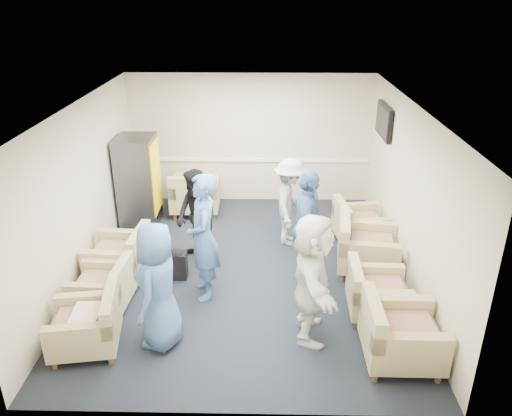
{
  "coord_description": "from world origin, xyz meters",
  "views": [
    {
      "loc": [
        0.32,
        -7.04,
        4.26
      ],
      "look_at": [
        0.17,
        0.2,
        1.03
      ],
      "focal_mm": 35.0,
      "sensor_mm": 36.0,
      "label": 1
    }
  ],
  "objects_px": {
    "armchair_left_mid": "(105,288)",
    "armchair_right_midfar": "(364,249)",
    "armchair_left_near": "(89,327)",
    "armchair_corner": "(195,196)",
    "person_back_right": "(290,202)",
    "person_mid_right": "(307,229)",
    "armchair_right_far": "(357,225)",
    "person_front_right": "(312,278)",
    "person_front_left": "(159,286)",
    "armchair_right_near": "(397,336)",
    "person_mid_left": "(203,237)",
    "armchair_right_midnear": "(374,294)",
    "vending_machine": "(139,181)",
    "person_back_left": "(197,218)",
    "armchair_left_far": "(122,257)"
  },
  "relations": [
    {
      "from": "armchair_left_far",
      "to": "person_mid_left",
      "type": "xyz_separation_m",
      "value": [
        1.37,
        -0.47,
        0.61
      ]
    },
    {
      "from": "armchair_left_near",
      "to": "armchair_right_midfar",
      "type": "bearing_deg",
      "value": 108.87
    },
    {
      "from": "person_front_left",
      "to": "person_mid_right",
      "type": "bearing_deg",
      "value": 139.25
    },
    {
      "from": "armchair_corner",
      "to": "person_mid_left",
      "type": "bearing_deg",
      "value": 99.47
    },
    {
      "from": "person_back_right",
      "to": "person_mid_right",
      "type": "xyz_separation_m",
      "value": [
        0.2,
        -1.29,
        0.12
      ]
    },
    {
      "from": "armchair_right_midfar",
      "to": "person_mid_right",
      "type": "height_order",
      "value": "person_mid_right"
    },
    {
      "from": "armchair_right_midfar",
      "to": "person_back_left",
      "type": "height_order",
      "value": "person_back_left"
    },
    {
      "from": "armchair_right_midfar",
      "to": "armchair_right_far",
      "type": "relative_size",
      "value": 1.13
    },
    {
      "from": "vending_machine",
      "to": "armchair_left_mid",
      "type": "bearing_deg",
      "value": -87.23
    },
    {
      "from": "armchair_left_mid",
      "to": "armchair_right_far",
      "type": "height_order",
      "value": "armchair_right_far"
    },
    {
      "from": "person_front_left",
      "to": "armchair_right_midnear",
      "type": "bearing_deg",
      "value": 114.67
    },
    {
      "from": "person_mid_right",
      "to": "person_front_right",
      "type": "relative_size",
      "value": 1.05
    },
    {
      "from": "armchair_right_far",
      "to": "armchair_corner",
      "type": "bearing_deg",
      "value": 60.19
    },
    {
      "from": "person_mid_right",
      "to": "person_front_left",
      "type": "bearing_deg",
      "value": 135.76
    },
    {
      "from": "armchair_corner",
      "to": "person_front_left",
      "type": "relative_size",
      "value": 0.57
    },
    {
      "from": "person_mid_right",
      "to": "person_mid_left",
      "type": "bearing_deg",
      "value": 112.97
    },
    {
      "from": "person_front_left",
      "to": "armchair_right_near",
      "type": "bearing_deg",
      "value": 95.77
    },
    {
      "from": "armchair_right_near",
      "to": "person_front_right",
      "type": "relative_size",
      "value": 0.52
    },
    {
      "from": "person_mid_left",
      "to": "person_back_left",
      "type": "relative_size",
      "value": 1.19
    },
    {
      "from": "armchair_right_midfar",
      "to": "vending_machine",
      "type": "relative_size",
      "value": 0.62
    },
    {
      "from": "person_back_right",
      "to": "person_front_right",
      "type": "relative_size",
      "value": 0.9
    },
    {
      "from": "vending_machine",
      "to": "person_mid_left",
      "type": "bearing_deg",
      "value": -58.4
    },
    {
      "from": "armchair_left_mid",
      "to": "armchair_left_far",
      "type": "bearing_deg",
      "value": -178.75
    },
    {
      "from": "armchair_left_mid",
      "to": "person_front_right",
      "type": "xyz_separation_m",
      "value": [
        2.88,
        -0.58,
        0.57
      ]
    },
    {
      "from": "armchair_corner",
      "to": "person_front_left",
      "type": "bearing_deg",
      "value": 90.58
    },
    {
      "from": "armchair_right_midnear",
      "to": "person_mid_left",
      "type": "relative_size",
      "value": 0.44
    },
    {
      "from": "armchair_left_mid",
      "to": "person_mid_right",
      "type": "bearing_deg",
      "value": 107.42
    },
    {
      "from": "armchair_right_midfar",
      "to": "armchair_corner",
      "type": "bearing_deg",
      "value": 62.1
    },
    {
      "from": "armchair_right_midnear",
      "to": "person_back_left",
      "type": "height_order",
      "value": "person_back_left"
    },
    {
      "from": "armchair_right_midnear",
      "to": "armchair_corner",
      "type": "xyz_separation_m",
      "value": [
        -2.96,
        3.39,
        0.05
      ]
    },
    {
      "from": "armchair_right_midnear",
      "to": "armchair_right_midfar",
      "type": "bearing_deg",
      "value": -0.78
    },
    {
      "from": "armchair_left_mid",
      "to": "armchair_left_far",
      "type": "distance_m",
      "value": 0.82
    },
    {
      "from": "armchair_left_near",
      "to": "armchair_corner",
      "type": "xyz_separation_m",
      "value": [
        0.79,
        4.2,
        0.05
      ]
    },
    {
      "from": "armchair_left_near",
      "to": "person_back_left",
      "type": "height_order",
      "value": "person_back_left"
    },
    {
      "from": "person_front_left",
      "to": "person_front_right",
      "type": "height_order",
      "value": "person_front_right"
    },
    {
      "from": "armchair_left_near",
      "to": "armchair_left_mid",
      "type": "bearing_deg",
      "value": 175.08
    },
    {
      "from": "armchair_right_near",
      "to": "person_back_left",
      "type": "distance_m",
      "value": 3.65
    },
    {
      "from": "armchair_right_midnear",
      "to": "person_mid_left",
      "type": "height_order",
      "value": "person_mid_left"
    },
    {
      "from": "armchair_right_far",
      "to": "person_back_right",
      "type": "bearing_deg",
      "value": 83.68
    },
    {
      "from": "armchair_corner",
      "to": "person_back_left",
      "type": "bearing_deg",
      "value": 98.02
    },
    {
      "from": "armchair_right_far",
      "to": "armchair_right_near",
      "type": "bearing_deg",
      "value": 171.26
    },
    {
      "from": "armchair_corner",
      "to": "armchair_right_far",
      "type": "bearing_deg",
      "value": 157.57
    },
    {
      "from": "armchair_right_midfar",
      "to": "armchair_right_far",
      "type": "height_order",
      "value": "armchair_right_midfar"
    },
    {
      "from": "armchair_right_near",
      "to": "vending_machine",
      "type": "height_order",
      "value": "vending_machine"
    },
    {
      "from": "armchair_left_mid",
      "to": "armchair_right_midfar",
      "type": "bearing_deg",
      "value": 109.01
    },
    {
      "from": "armchair_left_mid",
      "to": "vending_machine",
      "type": "xyz_separation_m",
      "value": [
        -0.14,
        2.83,
        0.55
      ]
    },
    {
      "from": "armchair_corner",
      "to": "vending_machine",
      "type": "bearing_deg",
      "value": 24.16
    },
    {
      "from": "armchair_left_near",
      "to": "person_mid_left",
      "type": "xyz_separation_m",
      "value": [
        1.33,
        1.25,
        0.64
      ]
    },
    {
      "from": "armchair_left_near",
      "to": "person_front_right",
      "type": "xyz_separation_m",
      "value": [
        2.81,
        0.32,
        0.55
      ]
    },
    {
      "from": "armchair_left_far",
      "to": "armchair_right_midnear",
      "type": "xyz_separation_m",
      "value": [
        3.79,
        -0.91,
        -0.02
      ]
    }
  ]
}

